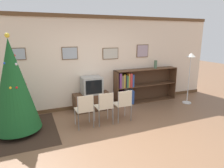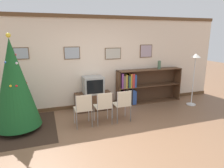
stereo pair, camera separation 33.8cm
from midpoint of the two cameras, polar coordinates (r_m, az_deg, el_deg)
ground_plane at (r=4.26m, az=4.79°, el=-16.52°), size 24.00×24.00×0.00m
wall_back at (r=5.96m, az=-4.08°, el=6.13°), size 8.55×0.11×2.70m
area_rug at (r=5.18m, az=-23.19°, el=-11.83°), size 1.64×1.82×0.01m
christmas_tree at (r=4.83m, az=-24.41°, el=-0.04°), size 1.02×1.02×2.19m
tv_console at (r=5.91m, az=-3.68°, el=-4.94°), size 1.05×0.48×0.50m
television at (r=5.76m, az=-3.75°, el=-0.29°), size 0.57×0.46×0.50m
folding_chair_left at (r=4.75m, az=-6.16°, el=-6.93°), size 0.40×0.40×0.82m
folding_chair_center at (r=4.87m, az=-0.38°, el=-6.29°), size 0.40×0.40×0.82m
folding_chair_right at (r=5.04m, az=5.04°, el=-5.63°), size 0.40×0.40×0.82m
bookshelf at (r=6.41m, az=8.72°, el=-1.09°), size 2.17×0.36×1.09m
vase at (r=6.62m, az=14.79°, el=5.33°), size 0.10×0.10×0.26m
standing_lamp at (r=6.60m, az=23.97°, el=4.74°), size 0.28×0.28×1.61m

